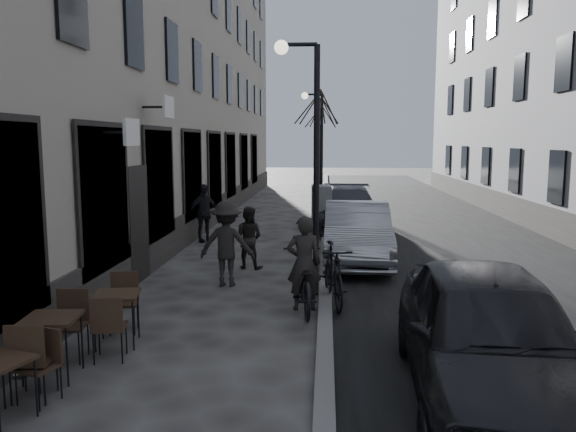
# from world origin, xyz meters

# --- Properties ---
(road) EXTENTS (7.30, 60.00, 0.00)m
(road) POSITION_xyz_m (3.85, 16.00, 0.00)
(road) COLOR black
(road) RESTS_ON ground
(kerb) EXTENTS (0.25, 60.00, 0.12)m
(kerb) POSITION_xyz_m (0.20, 16.00, 0.06)
(kerb) COLOR slate
(kerb) RESTS_ON ground
(building_left) EXTENTS (4.00, 35.00, 16.00)m
(building_left) POSITION_xyz_m (-6.00, 16.50, 8.00)
(building_left) COLOR #A09886
(building_left) RESTS_ON ground
(streetlamp_near) EXTENTS (0.90, 0.28, 5.09)m
(streetlamp_near) POSITION_xyz_m (-0.17, 6.00, 3.16)
(streetlamp_near) COLOR black
(streetlamp_near) RESTS_ON ground
(streetlamp_far) EXTENTS (0.90, 0.28, 5.09)m
(streetlamp_far) POSITION_xyz_m (-0.17, 18.00, 3.16)
(streetlamp_far) COLOR black
(streetlamp_far) RESTS_ON ground
(tree_near) EXTENTS (2.40, 2.40, 5.70)m
(tree_near) POSITION_xyz_m (-0.10, 21.00, 4.66)
(tree_near) COLOR black
(tree_near) RESTS_ON ground
(tree_far) EXTENTS (2.40, 2.40, 5.70)m
(tree_far) POSITION_xyz_m (-0.10, 27.00, 4.66)
(tree_far) COLOR black
(tree_far) RESTS_ON ground
(bistro_set_a) EXTENTS (0.84, 1.53, 0.87)m
(bistro_set_a) POSITION_xyz_m (-3.41, 0.46, 0.45)
(bistro_set_a) COLOR #322116
(bistro_set_a) RESTS_ON ground
(bistro_set_b) EXTENTS (0.75, 1.72, 1.00)m
(bistro_set_b) POSITION_xyz_m (-3.41, 1.68, 0.51)
(bistro_set_b) COLOR #322116
(bistro_set_b) RESTS_ON ground
(bistro_set_c) EXTENTS (0.78, 1.69, 0.97)m
(bistro_set_c) POSITION_xyz_m (-3.01, 2.92, 0.50)
(bistro_set_c) COLOR #322116
(bistro_set_c) RESTS_ON ground
(sign_board) EXTENTS (0.41, 0.69, 1.17)m
(sign_board) POSITION_xyz_m (-4.02, 1.92, 0.47)
(sign_board) COLOR black
(sign_board) RESTS_ON ground
(utility_cabinet) EXTENTS (0.70, 1.15, 1.64)m
(utility_cabinet) POSITION_xyz_m (0.05, 13.63, 0.82)
(utility_cabinet) COLOR slate
(utility_cabinet) RESTS_ON ground
(bicycle) EXTENTS (0.94, 2.13, 1.09)m
(bicycle) POSITION_xyz_m (-0.20, 4.95, 0.54)
(bicycle) COLOR black
(bicycle) RESTS_ON ground
(cyclist_rider) EXTENTS (0.69, 0.49, 1.78)m
(cyclist_rider) POSITION_xyz_m (-0.20, 4.95, 0.89)
(cyclist_rider) COLOR #282422
(cyclist_rider) RESTS_ON ground
(pedestrian_near) EXTENTS (0.86, 0.74, 1.54)m
(pedestrian_near) POSITION_xyz_m (-1.71, 8.29, 0.77)
(pedestrian_near) COLOR black
(pedestrian_near) RESTS_ON ground
(pedestrian_mid) EXTENTS (1.21, 0.72, 1.85)m
(pedestrian_mid) POSITION_xyz_m (-1.94, 6.58, 0.93)
(pedestrian_mid) COLOR black
(pedestrian_mid) RESTS_ON ground
(pedestrian_far) EXTENTS (1.10, 1.02, 1.81)m
(pedestrian_far) POSITION_xyz_m (-3.60, 11.80, 0.90)
(pedestrian_far) COLOR black
(pedestrian_far) RESTS_ON ground
(car_near) EXTENTS (2.26, 4.99, 1.66)m
(car_near) POSITION_xyz_m (2.16, 1.39, 0.83)
(car_near) COLOR black
(car_near) RESTS_ON ground
(car_mid) EXTENTS (1.72, 4.72, 1.55)m
(car_mid) POSITION_xyz_m (1.00, 9.17, 0.77)
(car_mid) COLOR #9B9DA3
(car_mid) RESTS_ON ground
(car_far) EXTENTS (2.11, 5.19, 1.50)m
(car_far) POSITION_xyz_m (1.00, 14.60, 0.75)
(car_far) COLOR #363740
(car_far) RESTS_ON ground
(moped) EXTENTS (0.85, 2.04, 1.19)m
(moped) POSITION_xyz_m (0.35, 5.33, 0.60)
(moped) COLOR black
(moped) RESTS_ON ground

